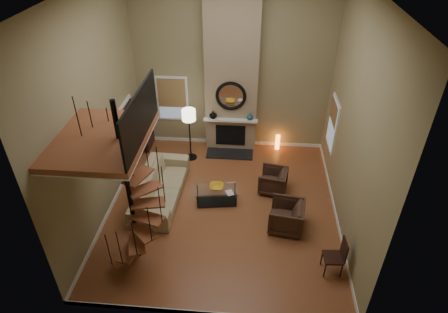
# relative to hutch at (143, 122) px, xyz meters

# --- Properties ---
(ground) EXTENTS (6.00, 6.50, 0.01)m
(ground) POSITION_rel_hutch_xyz_m (2.81, -2.78, -0.95)
(ground) COLOR #A65F35
(ground) RESTS_ON ground
(back_wall) EXTENTS (6.00, 0.02, 5.50)m
(back_wall) POSITION_rel_hutch_xyz_m (2.81, 0.47, 1.80)
(back_wall) COLOR #90855D
(back_wall) RESTS_ON ground
(front_wall) EXTENTS (6.00, 0.02, 5.50)m
(front_wall) POSITION_rel_hutch_xyz_m (2.81, -6.03, 1.80)
(front_wall) COLOR #90855D
(front_wall) RESTS_ON ground
(left_wall) EXTENTS (0.02, 6.50, 5.50)m
(left_wall) POSITION_rel_hutch_xyz_m (-0.19, -2.78, 1.80)
(left_wall) COLOR #90855D
(left_wall) RESTS_ON ground
(right_wall) EXTENTS (0.02, 6.50, 5.50)m
(right_wall) POSITION_rel_hutch_xyz_m (5.81, -2.78, 1.80)
(right_wall) COLOR #90855D
(right_wall) RESTS_ON ground
(baseboard_back) EXTENTS (6.00, 0.02, 0.12)m
(baseboard_back) POSITION_rel_hutch_xyz_m (2.81, 0.46, -0.89)
(baseboard_back) COLOR white
(baseboard_back) RESTS_ON ground
(baseboard_left) EXTENTS (0.02, 6.50, 0.12)m
(baseboard_left) POSITION_rel_hutch_xyz_m (-0.18, -2.78, -0.89)
(baseboard_left) COLOR white
(baseboard_left) RESTS_ON ground
(baseboard_right) EXTENTS (0.02, 6.50, 0.12)m
(baseboard_right) POSITION_rel_hutch_xyz_m (5.80, -2.78, -0.89)
(baseboard_right) COLOR white
(baseboard_right) RESTS_ON ground
(chimney_breast) EXTENTS (1.60, 0.38, 5.50)m
(chimney_breast) POSITION_rel_hutch_xyz_m (2.81, 0.28, 1.80)
(chimney_breast) COLOR #927C5F
(chimney_breast) RESTS_ON ground
(hearth) EXTENTS (1.50, 0.60, 0.04)m
(hearth) POSITION_rel_hutch_xyz_m (2.81, -0.21, -0.93)
(hearth) COLOR black
(hearth) RESTS_ON ground
(firebox) EXTENTS (0.95, 0.02, 0.72)m
(firebox) POSITION_rel_hutch_xyz_m (2.81, 0.08, -0.40)
(firebox) COLOR black
(firebox) RESTS_ON chimney_breast
(mantel) EXTENTS (1.70, 0.18, 0.06)m
(mantel) POSITION_rel_hutch_xyz_m (2.81, -0.00, 0.20)
(mantel) COLOR white
(mantel) RESTS_ON chimney_breast
(mirror_frame) EXTENTS (0.94, 0.10, 0.94)m
(mirror_frame) POSITION_rel_hutch_xyz_m (2.81, 0.06, 1.00)
(mirror_frame) COLOR black
(mirror_frame) RESTS_ON chimney_breast
(mirror_disc) EXTENTS (0.80, 0.01, 0.80)m
(mirror_disc) POSITION_rel_hutch_xyz_m (2.81, 0.07, 1.00)
(mirror_disc) COLOR white
(mirror_disc) RESTS_ON chimney_breast
(vase_left) EXTENTS (0.24, 0.24, 0.25)m
(vase_left) POSITION_rel_hutch_xyz_m (2.26, 0.04, 0.35)
(vase_left) COLOR black
(vase_left) RESTS_ON mantel
(vase_right) EXTENTS (0.20, 0.20, 0.21)m
(vase_right) POSITION_rel_hutch_xyz_m (3.41, 0.04, 0.33)
(vase_right) COLOR #174A51
(vase_right) RESTS_ON mantel
(window_back) EXTENTS (1.02, 0.06, 1.52)m
(window_back) POSITION_rel_hutch_xyz_m (0.91, 0.44, 0.67)
(window_back) COLOR white
(window_back) RESTS_ON back_wall
(window_right) EXTENTS (0.06, 1.02, 1.52)m
(window_right) POSITION_rel_hutch_xyz_m (5.78, -0.78, 0.68)
(window_right) COLOR white
(window_right) RESTS_ON right_wall
(entry_door) EXTENTS (0.10, 1.05, 2.16)m
(entry_door) POSITION_rel_hutch_xyz_m (-0.14, -0.98, 0.10)
(entry_door) COLOR white
(entry_door) RESTS_ON ground
(loft) EXTENTS (1.70, 2.20, 1.09)m
(loft) POSITION_rel_hutch_xyz_m (0.77, -4.58, 2.29)
(loft) COLOR #9A5332
(loft) RESTS_ON left_wall
(spiral_stair) EXTENTS (1.47, 1.47, 4.06)m
(spiral_stair) POSITION_rel_hutch_xyz_m (1.03, -4.57, 0.83)
(spiral_stair) COLOR black
(spiral_stair) RESTS_ON ground
(hutch) EXTENTS (0.38, 0.80, 1.79)m
(hutch) POSITION_rel_hutch_xyz_m (0.00, 0.00, 0.00)
(hutch) COLOR black
(hutch) RESTS_ON ground
(sofa) EXTENTS (1.16, 2.78, 0.80)m
(sofa) POSITION_rel_hutch_xyz_m (1.06, -2.48, -0.55)
(sofa) COLOR tan
(sofa) RESTS_ON ground
(armchair_near) EXTENTS (0.88, 0.86, 0.69)m
(armchair_near) POSITION_rel_hutch_xyz_m (4.22, -1.96, -0.60)
(armchair_near) COLOR #41291E
(armchair_near) RESTS_ON ground
(armchair_far) EXTENTS (0.97, 0.95, 0.78)m
(armchair_far) POSITION_rel_hutch_xyz_m (4.54, -3.39, -0.60)
(armchair_far) COLOR #41291E
(armchair_far) RESTS_ON ground
(coffee_table) EXTENTS (1.24, 0.74, 0.44)m
(coffee_table) POSITION_rel_hutch_xyz_m (2.62, -2.57, -0.67)
(coffee_table) COLOR silver
(coffee_table) RESTS_ON ground
(bowl) EXTENTS (0.39, 0.39, 0.10)m
(bowl) POSITION_rel_hutch_xyz_m (2.62, -2.52, -0.45)
(bowl) COLOR gold
(bowl) RESTS_ON coffee_table
(book) EXTENTS (0.26, 0.29, 0.02)m
(book) POSITION_rel_hutch_xyz_m (2.97, -2.72, -0.49)
(book) COLOR gray
(book) RESTS_ON coffee_table
(floor_lamp) EXTENTS (0.42, 0.42, 1.73)m
(floor_lamp) POSITION_rel_hutch_xyz_m (1.59, -0.50, 0.46)
(floor_lamp) COLOR black
(floor_lamp) RESTS_ON ground
(accent_lamp) EXTENTS (0.14, 0.14, 0.51)m
(accent_lamp) POSITION_rel_hutch_xyz_m (4.36, 0.26, -0.70)
(accent_lamp) COLOR orange
(accent_lamp) RESTS_ON ground
(side_chair) EXTENTS (0.45, 0.43, 0.92)m
(side_chair) POSITION_rel_hutch_xyz_m (5.49, -4.68, -0.42)
(side_chair) COLOR black
(side_chair) RESTS_ON ground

